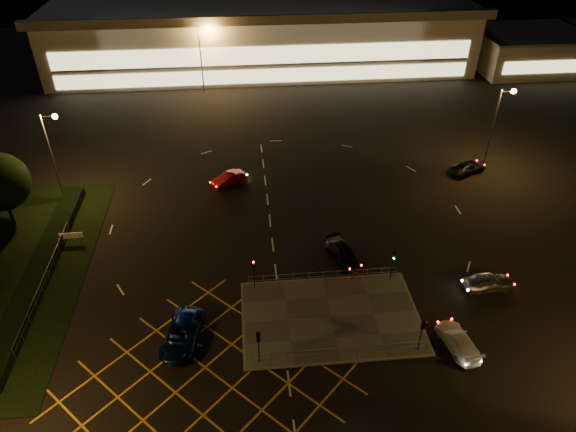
{
  "coord_description": "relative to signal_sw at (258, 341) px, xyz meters",
  "views": [
    {
      "loc": [
        -4.3,
        -30.87,
        30.71
      ],
      "look_at": [
        -0.34,
        9.8,
        2.0
      ],
      "focal_mm": 32.0,
      "sensor_mm": 36.0,
      "label": 1
    }
  ],
  "objects": [
    {
      "name": "ground",
      "position": [
        4.0,
        5.99,
        -2.37
      ],
      "size": [
        180.0,
        180.0,
        0.0
      ],
      "primitive_type": "plane",
      "color": "black",
      "rests_on": "ground"
    },
    {
      "name": "pedestrian_island",
      "position": [
        6.0,
        3.99,
        -2.31
      ],
      "size": [
        14.0,
        9.0,
        0.12
      ],
      "primitive_type": "cube",
      "color": "#4C4944",
      "rests_on": "ground"
    },
    {
      "name": "hedge",
      "position": [
        -19.0,
        11.99,
        -1.87
      ],
      "size": [
        2.0,
        26.0,
        1.0
      ],
      "primitive_type": "cube",
      "color": "black",
      "rests_on": "ground"
    },
    {
      "name": "supermarket",
      "position": [
        4.0,
        67.95,
        2.95
      ],
      "size": [
        72.0,
        26.5,
        10.5
      ],
      "color": "beige",
      "rests_on": "ground"
    },
    {
      "name": "retail_unit_a",
      "position": [
        50.0,
        59.97,
        0.85
      ],
      "size": [
        18.8,
        14.8,
        6.35
      ],
      "color": "beige",
      "rests_on": "ground"
    },
    {
      "name": "streetlight_nw",
      "position": [
        -19.56,
        23.99,
        4.2
      ],
      "size": [
        1.78,
        0.56,
        10.03
      ],
      "color": "slate",
      "rests_on": "ground"
    },
    {
      "name": "streetlight_ne",
      "position": [
        28.44,
        25.99,
        4.2
      ],
      "size": [
        1.78,
        0.56,
        10.03
      ],
      "color": "slate",
      "rests_on": "ground"
    },
    {
      "name": "streetlight_far_left",
      "position": [
        -5.56,
        53.99,
        4.2
      ],
      "size": [
        1.78,
        0.56,
        10.03
      ],
      "color": "slate",
      "rests_on": "ground"
    },
    {
      "name": "streetlight_far_right",
      "position": [
        34.44,
        55.99,
        4.2
      ],
      "size": [
        1.78,
        0.56,
        10.03
      ],
      "color": "slate",
      "rests_on": "ground"
    },
    {
      "name": "signal_sw",
      "position": [
        0.0,
        0.0,
        0.0
      ],
      "size": [
        0.28,
        0.3,
        3.15
      ],
      "rotation": [
        0.0,
        0.0,
        3.14
      ],
      "color": "black",
      "rests_on": "pedestrian_island"
    },
    {
      "name": "signal_se",
      "position": [
        12.0,
        0.0,
        0.0
      ],
      "size": [
        0.28,
        0.3,
        3.15
      ],
      "rotation": [
        0.0,
        0.0,
        3.14
      ],
      "color": "black",
      "rests_on": "pedestrian_island"
    },
    {
      "name": "signal_nw",
      "position": [
        0.0,
        7.99,
        0.0
      ],
      "size": [
        0.28,
        0.3,
        3.15
      ],
      "color": "black",
      "rests_on": "pedestrian_island"
    },
    {
      "name": "signal_ne",
      "position": [
        12.0,
        7.99,
        0.0
      ],
      "size": [
        0.28,
        0.3,
        3.15
      ],
      "color": "black",
      "rests_on": "pedestrian_island"
    },
    {
      "name": "car_left_blue",
      "position": [
        -5.75,
        2.68,
        -1.61
      ],
      "size": [
        3.54,
        5.85,
        1.52
      ],
      "primitive_type": "imported",
      "rotation": [
        0.0,
        0.0,
        6.09
      ],
      "color": "#0D2052",
      "rests_on": "ground"
    },
    {
      "name": "car_far_dkgrey",
      "position": [
        8.4,
        11.15,
        -1.67
      ],
      "size": [
        3.42,
        5.17,
        1.39
      ],
      "primitive_type": "imported",
      "rotation": [
        0.0,
        0.0,
        0.34
      ],
      "color": "black",
      "rests_on": "ground"
    },
    {
      "name": "car_right_silver",
      "position": [
        20.04,
        6.09,
        -1.62
      ],
      "size": [
        4.46,
        1.99,
        1.49
      ],
      "primitive_type": "imported",
      "rotation": [
        0.0,
        0.0,
        1.63
      ],
      "color": "#A2A4A9",
      "rests_on": "ground"
    },
    {
      "name": "car_circ_red",
      "position": [
        -2.15,
        25.73,
        -1.7
      ],
      "size": [
        4.13,
        3.44,
        1.33
      ],
      "primitive_type": "imported",
      "rotation": [
        0.0,
        0.0,
        5.31
      ],
      "color": "maroon",
      "rests_on": "ground"
    },
    {
      "name": "car_east_grey",
      "position": [
        25.97,
        25.61,
        -1.73
      ],
      "size": [
        5.06,
        3.84,
        1.28
      ],
      "primitive_type": "imported",
      "rotation": [
        0.0,
        0.0,
        2.0
      ],
      "color": "black",
      "rests_on": "ground"
    },
    {
      "name": "car_approach_white",
      "position": [
        15.11,
        0.07,
        -1.7
      ],
      "size": [
        2.57,
        4.84,
        1.34
      ],
      "primitive_type": "imported",
      "rotation": [
        0.0,
        0.0,
        3.3
      ],
      "color": "silver",
      "rests_on": "ground"
    }
  ]
}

